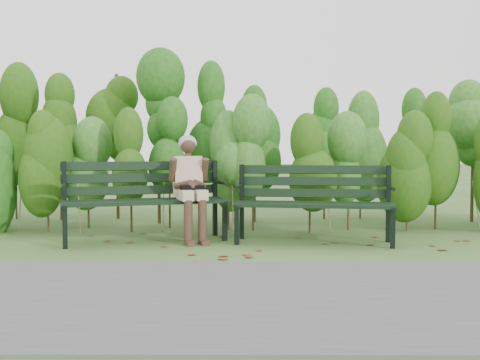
{
  "coord_description": "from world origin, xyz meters",
  "views": [
    {
      "loc": [
        0.03,
        -6.37,
        1.1
      ],
      "look_at": [
        0.0,
        0.35,
        0.75
      ],
      "focal_mm": 42.0,
      "sensor_mm": 36.0,
      "label": 1
    }
  ],
  "objects": [
    {
      "name": "bench_right",
      "position": [
        0.89,
        0.35,
        0.55
      ],
      "size": [
        1.92,
        0.85,
        0.93
      ],
      "color": "black",
      "rests_on": "ground"
    },
    {
      "name": "bench_left",
      "position": [
        -1.18,
        0.48,
        0.57
      ],
      "size": [
        2.05,
        1.2,
        0.98
      ],
      "color": "black",
      "rests_on": "ground"
    },
    {
      "name": "footpath",
      "position": [
        0.0,
        -2.2,
        0.01
      ],
      "size": [
        60.0,
        2.5,
        0.01
      ],
      "primitive_type": "cube",
      "color": "#474749",
      "rests_on": "ground"
    },
    {
      "name": "seated_woman",
      "position": [
        -0.61,
        0.45,
        0.75
      ],
      "size": [
        0.54,
        0.76,
        1.3
      ],
      "color": "#C7A790",
      "rests_on": "ground"
    },
    {
      "name": "hedge_band",
      "position": [
        0.0,
        1.86,
        1.26
      ],
      "size": [
        11.04,
        1.67,
        2.42
      ],
      "color": "#47381E",
      "rests_on": "ground"
    },
    {
      "name": "ground",
      "position": [
        0.0,
        0.0,
        0.0
      ],
      "size": [
        80.0,
        80.0,
        0.0
      ],
      "primitive_type": "plane",
      "color": "#355B21"
    },
    {
      "name": "leaf_litter",
      "position": [
        -0.34,
        -0.08,
        0.0
      ],
      "size": [
        5.54,
        2.19,
        0.01
      ],
      "color": "brown",
      "rests_on": "ground"
    }
  ]
}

